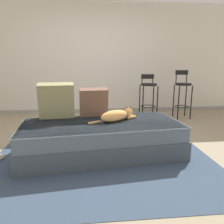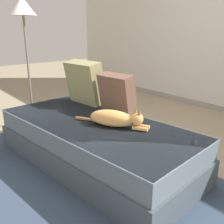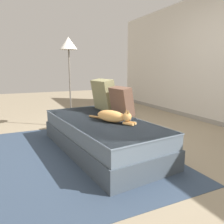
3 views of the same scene
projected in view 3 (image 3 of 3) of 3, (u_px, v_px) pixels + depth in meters
The scene contains 7 objects.
ground_plane at pixel (126, 146), 3.20m from camera, with size 16.00×16.00×0.00m, color gray.
area_rug at pixel (80, 153), 2.91m from camera, with size 2.80×2.04×0.01m, color #334256.
couch at pixel (101, 135), 2.99m from camera, with size 2.19×1.16×0.44m.
throw_pillow_corner at pixel (104, 95), 3.57m from camera, with size 0.51×0.31×0.51m.
throw_pillow_middle at pixel (121, 101), 3.14m from camera, with size 0.42×0.26×0.42m.
cat at pixel (113, 116), 2.78m from camera, with size 0.69×0.39×0.19m.
floor_lamp at pixel (69, 52), 3.98m from camera, with size 0.32×0.32×1.67m.
Camera 3 is at (2.67, -1.47, 1.12)m, focal length 35.00 mm.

